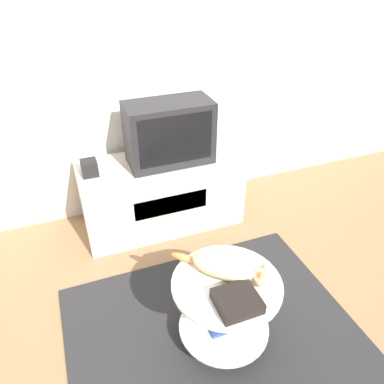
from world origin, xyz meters
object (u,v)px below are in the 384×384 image
Objects in this scene: cat at (227,266)px; tv at (169,133)px; speaker at (89,168)px; dvd_box at (237,301)px.

tv is at bearing 130.26° from cat.
speaker reaches higher than dvd_box.
cat is (0.04, 0.20, 0.03)m from dvd_box.
speaker is 0.26× the size of cat.
dvd_box is (-0.10, -1.34, -0.27)m from tv.
dvd_box is at bearing -94.45° from tv.
speaker is at bearing 178.70° from tv.
tv reaches higher than dvd_box.
tv is at bearing 85.55° from dvd_box.
dvd_box is 0.48× the size of cat.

